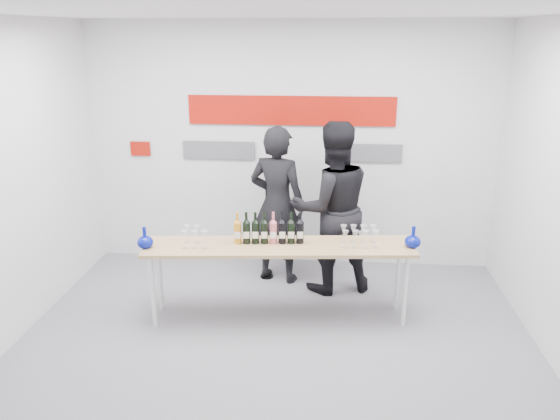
% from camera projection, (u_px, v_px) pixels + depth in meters
% --- Properties ---
extents(ground, '(5.00, 5.00, 0.00)m').
position_uv_depth(ground, '(276.00, 341.00, 5.28)').
color(ground, slate).
rests_on(ground, ground).
extents(back_wall, '(5.00, 0.04, 3.00)m').
position_uv_depth(back_wall, '(291.00, 147.00, 6.71)').
color(back_wall, silver).
rests_on(back_wall, ground).
extents(signage, '(3.38, 0.02, 0.79)m').
position_uv_depth(signage, '(286.00, 122.00, 6.59)').
color(signage, '#A31107').
rests_on(signage, back_wall).
extents(tasting_table, '(2.74, 0.80, 0.81)m').
position_uv_depth(tasting_table, '(279.00, 251.00, 5.50)').
color(tasting_table, tan).
rests_on(tasting_table, ground).
extents(wine_bottles, '(0.71, 0.14, 0.33)m').
position_uv_depth(wine_bottles, '(269.00, 228.00, 5.48)').
color(wine_bottles, '#BF7F19').
rests_on(wine_bottles, tasting_table).
extents(decanter_left, '(0.16, 0.16, 0.21)m').
position_uv_depth(decanter_left, '(145.00, 237.00, 5.39)').
color(decanter_left, '#07148B').
rests_on(decanter_left, tasting_table).
extents(decanter_right, '(0.16, 0.16, 0.21)m').
position_uv_depth(decanter_right, '(413.00, 237.00, 5.40)').
color(decanter_right, '#07148B').
rests_on(decanter_right, tasting_table).
extents(glasses_left, '(0.28, 0.23, 0.18)m').
position_uv_depth(glasses_left, '(194.00, 237.00, 5.43)').
color(glasses_left, silver).
rests_on(glasses_left, tasting_table).
extents(glasses_right, '(0.38, 0.25, 0.18)m').
position_uv_depth(glasses_right, '(359.00, 236.00, 5.45)').
color(glasses_right, silver).
rests_on(glasses_right, tasting_table).
extents(presenter_left, '(0.78, 0.63, 1.86)m').
position_uv_depth(presenter_left, '(277.00, 205.00, 6.35)').
color(presenter_left, black).
rests_on(presenter_left, ground).
extents(presenter_right, '(1.12, 0.98, 1.95)m').
position_uv_depth(presenter_right, '(332.00, 208.00, 6.09)').
color(presenter_right, black).
rests_on(presenter_right, ground).
extents(mic_stand, '(0.16, 0.16, 1.38)m').
position_uv_depth(mic_stand, '(266.00, 245.00, 6.53)').
color(mic_stand, black).
rests_on(mic_stand, ground).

